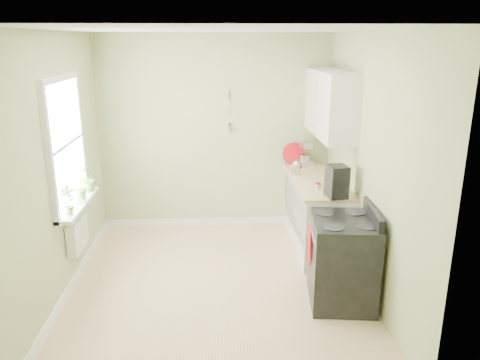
{
  "coord_description": "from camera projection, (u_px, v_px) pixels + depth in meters",
  "views": [
    {
      "loc": [
        -0.01,
        -4.62,
        2.62
      ],
      "look_at": [
        0.28,
        0.55,
        1.05
      ],
      "focal_mm": 35.0,
      "sensor_mm": 36.0,
      "label": 1
    }
  ],
  "objects": [
    {
      "name": "jar",
      "position": [
        318.0,
        186.0,
        5.52
      ],
      "size": [
        0.07,
        0.07,
        0.08
      ],
      "color": "beige",
      "rests_on": "countertop"
    },
    {
      "name": "wall_utensils",
      "position": [
        229.0,
        119.0,
        6.43
      ],
      "size": [
        0.02,
        0.14,
        0.58
      ],
      "color": "beige",
      "rests_on": "wall_back"
    },
    {
      "name": "plant_a",
      "position": [
        67.0,
        200.0,
        4.71
      ],
      "size": [
        0.19,
        0.16,
        0.32
      ],
      "primitive_type": "imported",
      "rotation": [
        0.0,
        0.0,
        0.33
      ],
      "color": "#4C7A2F",
      "rests_on": "window_sill"
    },
    {
      "name": "kettle",
      "position": [
        296.0,
        168.0,
        6.09
      ],
      "size": [
        0.18,
        0.11,
        0.19
      ],
      "color": "silver",
      "rests_on": "countertop"
    },
    {
      "name": "wall_back",
      "position": [
        215.0,
        134.0,
        6.51
      ],
      "size": [
        3.2,
        0.02,
        2.7
      ],
      "primitive_type": "cube",
      "color": "#AEB87D",
      "rests_on": "floor"
    },
    {
      "name": "window",
      "position": [
        65.0,
        144.0,
        4.92
      ],
      "size": [
        0.06,
        1.14,
        1.44
      ],
      "color": "white",
      "rests_on": "wall_left"
    },
    {
      "name": "wall_right",
      "position": [
        370.0,
        166.0,
        4.86
      ],
      "size": [
        0.02,
        3.6,
        2.7
      ],
      "primitive_type": "cube",
      "color": "#AEB87D",
      "rests_on": "floor"
    },
    {
      "name": "plant_b",
      "position": [
        81.0,
        187.0,
        5.18
      ],
      "size": [
        0.17,
        0.19,
        0.29
      ],
      "primitive_type": "imported",
      "rotation": [
        0.0,
        0.0,
        1.84
      ],
      "color": "#4C7A2F",
      "rests_on": "window_sill"
    },
    {
      "name": "radiator",
      "position": [
        77.0,
        234.0,
        5.17
      ],
      "size": [
        0.12,
        0.5,
        0.35
      ],
      "primitive_type": "cube",
      "color": "white",
      "rests_on": "wall_left"
    },
    {
      "name": "base_cabinets",
      "position": [
        316.0,
        214.0,
        6.07
      ],
      "size": [
        0.6,
        1.6,
        0.87
      ],
      "primitive_type": "cube",
      "color": "white",
      "rests_on": "floor"
    },
    {
      "name": "floor",
      "position": [
        217.0,
        286.0,
        5.17
      ],
      "size": [
        3.2,
        3.6,
        0.02
      ],
      "primitive_type": "cube",
      "color": "tan",
      "rests_on": "ground"
    },
    {
      "name": "upper_cabinets",
      "position": [
        330.0,
        104.0,
        5.76
      ],
      "size": [
        0.35,
        1.4,
        0.8
      ],
      "primitive_type": "cube",
      "color": "white",
      "rests_on": "wall_right"
    },
    {
      "name": "stove",
      "position": [
        343.0,
        260.0,
        4.75
      ],
      "size": [
        0.72,
        0.8,
        1.02
      ],
      "color": "black",
      "rests_on": "floor"
    },
    {
      "name": "red_tray",
      "position": [
        294.0,
        154.0,
        6.56
      ],
      "size": [
        0.33,
        0.11,
        0.32
      ],
      "primitive_type": "cylinder",
      "rotation": [
        1.45,
        0.0,
        0.16
      ],
      "color": "#AC0E1A",
      "rests_on": "countertop"
    },
    {
      "name": "plant_c",
      "position": [
        87.0,
        178.0,
        5.45
      ],
      "size": [
        0.24,
        0.24,
        0.31
      ],
      "primitive_type": "imported",
      "rotation": [
        0.0,
        0.0,
        4.26
      ],
      "color": "#4C7A2F",
      "rests_on": "window_sill"
    },
    {
      "name": "coffee_maker",
      "position": [
        336.0,
        182.0,
        5.21
      ],
      "size": [
        0.24,
        0.26,
        0.36
      ],
      "color": "black",
      "rests_on": "countertop"
    },
    {
      "name": "stand_mixer",
      "position": [
        304.0,
        153.0,
        6.59
      ],
      "size": [
        0.26,
        0.35,
        0.39
      ],
      "color": "#B2B2B7",
      "rests_on": "countertop"
    },
    {
      "name": "wall_left",
      "position": [
        55.0,
        170.0,
        4.69
      ],
      "size": [
        0.02,
        3.6,
        2.7
      ],
      "primitive_type": "cube",
      "color": "#AEB87D",
      "rests_on": "floor"
    },
    {
      "name": "countertop",
      "position": [
        317.0,
        181.0,
        5.93
      ],
      "size": [
        0.64,
        1.6,
        0.04
      ],
      "primitive_type": "cube",
      "color": "beige",
      "rests_on": "base_cabinets"
    },
    {
      "name": "ceiling",
      "position": [
        213.0,
        28.0,
        4.38
      ],
      "size": [
        3.2,
        3.6,
        0.02
      ],
      "primitive_type": "cube",
      "color": "white",
      "rests_on": "wall_back"
    },
    {
      "name": "window_sill",
      "position": [
        78.0,
        204.0,
        5.12
      ],
      "size": [
        0.18,
        1.14,
        0.04
      ],
      "primitive_type": "cube",
      "color": "white",
      "rests_on": "wall_left"
    }
  ]
}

